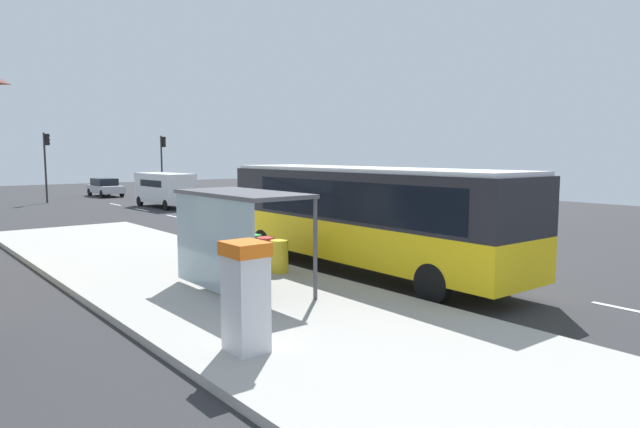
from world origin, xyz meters
TOP-DOWN VIEW (x-y plane):
  - ground_plane at (0.00, 14.00)m, footprint 56.00×92.00m
  - sidewalk_platform at (-6.40, 2.00)m, footprint 6.20×30.00m
  - lane_stripe_seg_1 at (0.25, -1.00)m, footprint 0.16×2.20m
  - lane_stripe_seg_2 at (0.25, 4.00)m, footprint 0.16×2.20m
  - lane_stripe_seg_3 at (0.25, 9.00)m, footprint 0.16×2.20m
  - lane_stripe_seg_4 at (0.25, 14.00)m, footprint 0.16×2.20m
  - lane_stripe_seg_5 at (0.25, 19.00)m, footprint 0.16×2.20m
  - lane_stripe_seg_6 at (0.25, 24.00)m, footprint 0.16×2.20m
  - lane_stripe_seg_7 at (0.25, 29.00)m, footprint 0.16×2.20m
  - bus at (-1.71, 1.19)m, footprint 2.70×11.05m
  - white_van at (2.20, 24.82)m, footprint 2.24×5.29m
  - sedan_near at (2.30, 37.40)m, footprint 1.95×4.45m
  - ticket_machine at (-8.37, -2.89)m, footprint 0.66×0.76m
  - recycling_bin_yellow at (-4.20, 2.10)m, footprint 0.52×0.52m
  - recycling_bin_red at (-4.20, 2.80)m, footprint 0.52×0.52m
  - recycling_bin_green at (-4.20, 3.50)m, footprint 0.52×0.52m
  - traffic_light_near_side at (5.50, 32.68)m, footprint 0.49×0.28m
  - traffic_light_far_side at (-3.10, 33.48)m, footprint 0.49×0.28m
  - bus_shelter at (-6.41, 1.00)m, footprint 1.80×4.00m

SIDE VIEW (x-z plane):
  - ground_plane at x=0.00m, z-range -0.04..0.00m
  - lane_stripe_seg_1 at x=0.25m, z-range 0.00..0.01m
  - lane_stripe_seg_2 at x=0.25m, z-range 0.00..0.01m
  - lane_stripe_seg_3 at x=0.25m, z-range 0.00..0.01m
  - lane_stripe_seg_4 at x=0.25m, z-range 0.00..0.01m
  - lane_stripe_seg_5 at x=0.25m, z-range 0.00..0.01m
  - lane_stripe_seg_6 at x=0.25m, z-range 0.00..0.01m
  - lane_stripe_seg_7 at x=0.25m, z-range 0.00..0.01m
  - sidewalk_platform at x=-6.40m, z-range 0.00..0.18m
  - recycling_bin_yellow at x=-4.20m, z-range 0.18..1.13m
  - recycling_bin_red at x=-4.20m, z-range 0.18..1.13m
  - recycling_bin_green at x=-4.20m, z-range 0.18..1.13m
  - sedan_near at x=2.30m, z-range 0.03..1.55m
  - ticket_machine at x=-8.37m, z-range 0.20..2.14m
  - white_van at x=2.20m, z-range 0.19..2.49m
  - bus at x=-1.71m, z-range 0.24..3.45m
  - bus_shelter at x=-6.41m, z-range 0.85..3.35m
  - traffic_light_near_side at x=5.50m, z-range 0.83..5.90m
  - traffic_light_far_side at x=-3.10m, z-range 0.84..5.99m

